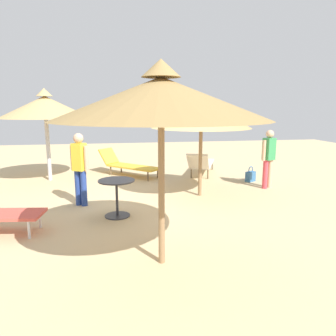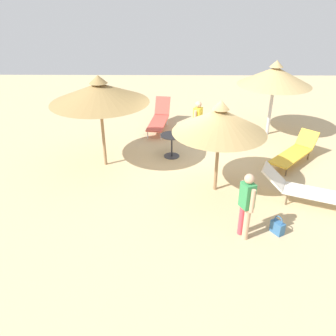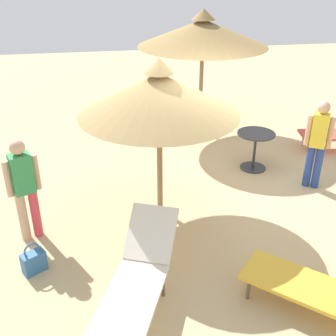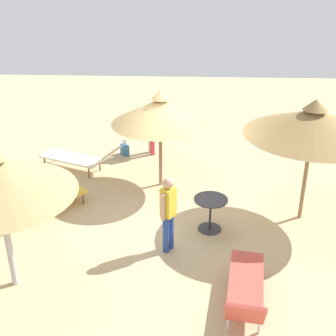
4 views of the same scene
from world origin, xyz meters
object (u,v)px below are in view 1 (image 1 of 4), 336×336
Objects in this scene: lounge_chair_far_right at (128,164)px; person_standing_front at (80,166)px; parasol_umbrella_center at (201,115)px; person_standing_edge at (269,156)px; side_table_round at (117,191)px; parasol_umbrella_back at (45,107)px; parasol_umbrella_far_left at (161,99)px; lounge_chair_near_left at (201,163)px; handbag at (250,176)px.

lounge_chair_far_right is 1.23× the size of person_standing_front.
person_standing_edge is (-0.38, 1.93, -1.06)m from parasol_umbrella_center.
person_standing_front reaches higher than side_table_round.
parasol_umbrella_center is 4.50m from parasol_umbrella_back.
lounge_chair_far_right is (-5.70, -0.20, -1.85)m from parasol_umbrella_far_left.
parasol_umbrella_back is 2.86m from lounge_chair_far_right.
person_standing_front is (2.88, -1.13, 0.53)m from lounge_chair_far_right.
person_standing_edge is at bearing 111.37° from side_table_round.
lounge_chair_near_left is at bearing 141.40° from side_table_round.
lounge_chair_far_right is 2.64× the size of side_table_round.
parasol_umbrella_center is 3.41m from lounge_chair_far_right.
lounge_chair_near_left is at bearing 163.34° from parasol_umbrella_center.
side_table_round is at bearing -5.76° from lounge_chair_far_right.
parasol_umbrella_far_left is 1.80× the size of person_standing_edge.
person_standing_front is at bearing -137.94° from side_table_round.
handbag is (0.98, 1.18, -0.24)m from lounge_chair_near_left.
parasol_umbrella_far_left is 1.43× the size of lounge_chair_far_right.
parasol_umbrella_center is 2.69m from side_table_round.
parasol_umbrella_back is at bearing -92.35° from lounge_chair_near_left.
parasol_umbrella_center reaches higher than person_standing_front.
person_standing_front is 4.71m from person_standing_edge.
parasol_umbrella_far_left reaches higher than lounge_chair_near_left.
lounge_chair_far_right is at bearing -101.06° from lounge_chair_near_left.
parasol_umbrella_far_left reaches higher than person_standing_edge.
parasol_umbrella_center is 1.27× the size of lounge_chair_far_right.
handbag is 4.45m from side_table_round.
person_standing_front is (2.63, 1.13, -1.22)m from parasol_umbrella_back.
side_table_round is at bearing 28.55° from parasol_umbrella_back.
person_standing_edge is 2.10× the size of side_table_round.
handbag is at bearing 50.38° from lounge_chair_near_left.
parasol_umbrella_back is at bearing -108.44° from person_standing_edge.
parasol_umbrella_center is 5.51× the size of handbag.
person_standing_edge is 1.05m from handbag.
lounge_chair_near_left is at bearing 125.95° from person_standing_front.
side_table_round is at bearing -59.88° from parasol_umbrella_center.
lounge_chair_far_right is 4.35× the size of handbag.
lounge_chair_near_left is (-5.26, 2.04, -1.80)m from parasol_umbrella_far_left.
lounge_chair_far_right is at bearing -121.72° from person_standing_edge.
handbag is (-0.77, -0.11, -0.70)m from person_standing_edge.
parasol_umbrella_far_left is 2.68m from side_table_round.
parasol_umbrella_back is 1.13× the size of lounge_chair_near_left.
parasol_umbrella_far_left reaches higher than lounge_chair_far_right.
parasol_umbrella_back is 1.67× the size of person_standing_front.
person_standing_edge reaches higher than lounge_chair_near_left.
parasol_umbrella_far_left reaches higher than side_table_round.
parasol_umbrella_center reaches higher than handbag.
person_standing_front is at bearing 23.29° from parasol_umbrella_back.
parasol_umbrella_far_left is 5.97m from parasol_umbrella_back.
parasol_umbrella_center reaches higher than person_standing_edge.
parasol_umbrella_center is 0.88× the size of parasol_umbrella_far_left.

